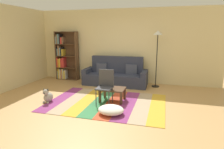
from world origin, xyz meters
TOP-DOWN VIEW (x-y plane):
  - ground_plane at (0.00, 0.00)m, footprint 14.00×14.00m
  - back_wall at (0.00, 2.55)m, footprint 6.80×0.10m
  - left_wall at (-3.40, 0.75)m, footprint 0.10×5.50m
  - rug at (0.01, 0.13)m, footprint 3.06×2.16m
  - couch at (-0.22, 2.02)m, footprint 2.26×0.80m
  - bookshelf at (-2.40, 2.31)m, footprint 0.90×0.28m
  - coffee_table at (0.13, 0.31)m, footprint 0.66×0.52m
  - pouf at (0.34, -0.57)m, footprint 0.60×0.51m
  - dog at (-1.52, -0.24)m, footprint 0.22×0.35m
  - standing_lamp at (1.20, 2.11)m, footprint 0.32×0.32m
  - tv_remote at (0.12, 0.24)m, footprint 0.06×0.15m
  - folding_chair at (0.00, 0.09)m, footprint 0.40×0.40m

SIDE VIEW (x-z plane):
  - ground_plane at x=0.00m, z-range 0.00..0.00m
  - rug at x=0.01m, z-range 0.00..0.01m
  - pouf at x=0.34m, z-range 0.01..0.21m
  - dog at x=-1.52m, z-range -0.04..0.36m
  - coffee_table at x=0.13m, z-range 0.12..0.47m
  - couch at x=-0.22m, z-range -0.16..0.84m
  - tv_remote at x=0.12m, z-range 0.36..0.38m
  - folding_chair at x=0.00m, z-range 0.08..0.98m
  - bookshelf at x=-2.40m, z-range -0.06..1.83m
  - back_wall at x=0.00m, z-range 0.00..2.70m
  - left_wall at x=-3.40m, z-range 0.00..2.70m
  - standing_lamp at x=1.20m, z-range 0.64..2.55m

